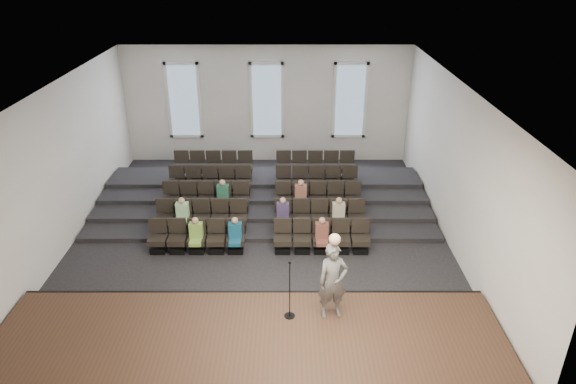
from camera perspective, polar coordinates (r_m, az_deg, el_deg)
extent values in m
plane|color=black|center=(16.61, -3.09, -5.51)|extent=(14.00, 14.00, 0.00)
cube|color=white|center=(14.66, -3.56, 11.49)|extent=(12.00, 14.00, 0.02)
cube|color=white|center=(22.08, -2.35, 9.65)|extent=(12.00, 0.04, 5.00)
cube|color=white|center=(9.45, -5.60, -14.63)|extent=(12.00, 0.04, 5.00)
cube|color=white|center=(16.91, -24.14, 2.23)|extent=(0.04, 14.00, 5.00)
cube|color=white|center=(16.27, 18.39, 2.32)|extent=(0.04, 14.00, 5.00)
cube|color=#3E2B1A|center=(12.36, -4.32, -16.83)|extent=(11.80, 3.60, 0.50)
cube|color=black|center=(13.72, -3.81, -11.84)|extent=(11.80, 0.06, 0.52)
cube|color=black|center=(18.60, -2.75, -1.60)|extent=(11.80, 4.80, 0.15)
cube|color=black|center=(19.03, -2.68, -0.68)|extent=(11.80, 3.75, 0.30)
cube|color=black|center=(19.47, -2.62, 0.20)|extent=(11.80, 2.70, 0.45)
cube|color=black|center=(19.91, -2.57, 1.05)|extent=(11.80, 1.65, 0.60)
cube|color=black|center=(16.52, -14.16, -6.14)|extent=(0.47, 0.43, 0.20)
cube|color=black|center=(16.36, -14.27, -5.21)|extent=(0.55, 0.50, 0.19)
cube|color=black|center=(16.33, -14.26, -3.60)|extent=(0.55, 0.08, 0.50)
cube|color=black|center=(16.38, -12.11, -6.19)|extent=(0.47, 0.43, 0.20)
cube|color=black|center=(16.22, -12.21, -5.26)|extent=(0.55, 0.50, 0.19)
cube|color=black|center=(16.20, -12.20, -3.63)|extent=(0.55, 0.08, 0.50)
cube|color=black|center=(16.27, -10.03, -6.23)|extent=(0.47, 0.43, 0.20)
cube|color=black|center=(16.11, -10.11, -5.30)|extent=(0.55, 0.50, 0.19)
cube|color=black|center=(16.08, -10.11, -3.66)|extent=(0.55, 0.08, 0.50)
cube|color=black|center=(16.17, -7.92, -6.27)|extent=(0.47, 0.43, 0.20)
cube|color=black|center=(16.01, -7.99, -5.33)|extent=(0.55, 0.50, 0.19)
cube|color=black|center=(15.99, -7.99, -3.68)|extent=(0.55, 0.08, 0.50)
cube|color=black|center=(16.10, -5.80, -6.30)|extent=(0.47, 0.43, 0.20)
cube|color=black|center=(15.94, -5.85, -5.35)|extent=(0.55, 0.50, 0.19)
cube|color=black|center=(15.91, -5.84, -3.70)|extent=(0.55, 0.08, 0.50)
cube|color=black|center=(16.02, -0.60, -6.33)|extent=(0.47, 0.43, 0.20)
cube|color=black|center=(15.86, -0.60, -5.38)|extent=(0.55, 0.50, 0.19)
cube|color=black|center=(15.83, -0.60, -3.71)|extent=(0.55, 0.08, 0.50)
cube|color=black|center=(16.03, 1.56, -6.33)|extent=(0.47, 0.43, 0.20)
cube|color=black|center=(15.86, 1.57, -5.38)|extent=(0.55, 0.50, 0.19)
cube|color=black|center=(15.84, 1.57, -3.71)|extent=(0.55, 0.08, 0.50)
cube|color=black|center=(16.05, 3.71, -6.31)|extent=(0.47, 0.43, 0.20)
cube|color=black|center=(15.89, 3.75, -5.37)|extent=(0.55, 0.50, 0.19)
cube|color=black|center=(15.87, 3.74, -3.71)|extent=(0.55, 0.08, 0.50)
cube|color=black|center=(16.10, 5.86, -6.30)|extent=(0.47, 0.43, 0.20)
cube|color=black|center=(15.94, 5.91, -5.35)|extent=(0.55, 0.50, 0.19)
cube|color=black|center=(15.92, 5.90, -3.70)|extent=(0.55, 0.08, 0.50)
cube|color=black|center=(16.17, 7.99, -6.27)|extent=(0.47, 0.43, 0.20)
cube|color=black|center=(16.01, 8.05, -5.33)|extent=(0.55, 0.50, 0.19)
cube|color=black|center=(15.99, 8.05, -3.68)|extent=(0.55, 0.08, 0.50)
cube|color=black|center=(17.32, -13.44, -3.89)|extent=(0.47, 0.43, 0.20)
cube|color=black|center=(17.17, -13.55, -2.99)|extent=(0.55, 0.50, 0.19)
cube|color=black|center=(17.16, -13.54, -1.45)|extent=(0.55, 0.08, 0.50)
cube|color=black|center=(17.19, -11.49, -3.92)|extent=(0.47, 0.43, 0.20)
cube|color=black|center=(17.04, -11.58, -3.01)|extent=(0.55, 0.50, 0.19)
cube|color=black|center=(17.03, -11.57, -1.47)|extent=(0.55, 0.08, 0.50)
cube|color=black|center=(17.08, -9.51, -3.95)|extent=(0.47, 0.43, 0.20)
cube|color=black|center=(16.93, -9.59, -3.03)|extent=(0.55, 0.50, 0.19)
cube|color=black|center=(16.92, -9.58, -1.48)|extent=(0.55, 0.08, 0.50)
cube|color=black|center=(16.99, -7.51, -3.97)|extent=(0.47, 0.43, 0.20)
cube|color=black|center=(16.84, -7.57, -3.05)|extent=(0.55, 0.50, 0.19)
cube|color=black|center=(16.83, -7.57, -1.48)|extent=(0.55, 0.08, 0.50)
cube|color=black|center=(16.92, -5.49, -3.98)|extent=(0.47, 0.43, 0.20)
cube|color=black|center=(16.77, -5.54, -3.06)|extent=(0.55, 0.50, 0.19)
cube|color=black|center=(16.76, -5.53, -1.49)|extent=(0.55, 0.08, 0.50)
cube|color=black|center=(16.85, -0.57, -4.00)|extent=(0.47, 0.43, 0.20)
cube|color=black|center=(16.69, -0.57, -3.08)|extent=(0.55, 0.50, 0.19)
cube|color=black|center=(16.69, -0.57, -1.50)|extent=(0.55, 0.08, 0.50)
cube|color=black|center=(16.85, 1.48, -4.00)|extent=(0.47, 0.43, 0.20)
cube|color=black|center=(16.70, 1.49, -3.08)|extent=(0.55, 0.50, 0.19)
cube|color=black|center=(16.69, 1.49, -1.50)|extent=(0.55, 0.08, 0.50)
cube|color=black|center=(16.88, 3.52, -3.99)|extent=(0.47, 0.43, 0.20)
cube|color=black|center=(16.72, 3.55, -3.07)|extent=(0.55, 0.50, 0.19)
cube|color=black|center=(16.72, 3.55, -1.49)|extent=(0.55, 0.08, 0.50)
cube|color=black|center=(16.92, 5.55, -3.98)|extent=(0.47, 0.43, 0.20)
cube|color=black|center=(16.77, 5.60, -3.06)|extent=(0.55, 0.50, 0.19)
cube|color=black|center=(16.77, 5.59, -1.49)|extent=(0.55, 0.08, 0.50)
cube|color=black|center=(16.99, 7.57, -3.97)|extent=(0.47, 0.43, 0.20)
cube|color=black|center=(16.84, 7.63, -3.05)|extent=(0.55, 0.50, 0.19)
cube|color=black|center=(16.83, 7.63, -1.48)|extent=(0.55, 0.08, 0.50)
cube|color=black|center=(18.14, -12.80, -1.85)|extent=(0.47, 0.42, 0.20)
cube|color=black|center=(18.01, -12.89, -0.97)|extent=(0.55, 0.50, 0.19)
cube|color=black|center=(18.02, -12.88, 0.49)|extent=(0.55, 0.08, 0.50)
cube|color=black|center=(18.02, -10.93, -1.86)|extent=(0.47, 0.42, 0.20)
cube|color=black|center=(17.88, -11.02, -0.98)|extent=(0.55, 0.50, 0.19)
cube|color=black|center=(17.89, -11.01, 0.49)|extent=(0.55, 0.08, 0.50)
cube|color=black|center=(17.92, -9.05, -1.87)|extent=(0.47, 0.42, 0.20)
cube|color=black|center=(17.78, -9.12, -0.99)|extent=(0.55, 0.50, 0.19)
cube|color=black|center=(17.79, -9.11, 0.50)|extent=(0.55, 0.08, 0.50)
cube|color=black|center=(17.83, -7.14, -1.88)|extent=(0.47, 0.42, 0.20)
cube|color=black|center=(17.69, -7.20, -0.99)|extent=(0.55, 0.50, 0.19)
cube|color=black|center=(17.70, -7.19, 0.50)|extent=(0.55, 0.08, 0.50)
cube|color=black|center=(17.77, -5.22, -1.89)|extent=(0.47, 0.42, 0.20)
cube|color=black|center=(17.63, -5.26, -0.99)|extent=(0.55, 0.50, 0.19)
cube|color=black|center=(17.64, -5.26, 0.50)|extent=(0.55, 0.08, 0.50)
cube|color=black|center=(17.69, -0.54, -1.90)|extent=(0.47, 0.42, 0.20)
cube|color=black|center=(17.55, -0.54, -1.00)|extent=(0.55, 0.50, 0.19)
cube|color=black|center=(17.56, -0.54, 0.50)|extent=(0.55, 0.08, 0.50)
cube|color=black|center=(17.70, 1.40, -1.89)|extent=(0.47, 0.42, 0.20)
cube|color=black|center=(17.56, 1.42, -1.00)|extent=(0.55, 0.50, 0.19)
cube|color=black|center=(17.57, 1.41, 0.50)|extent=(0.55, 0.08, 0.50)
cube|color=black|center=(17.72, 3.34, -1.89)|extent=(0.47, 0.42, 0.20)
cube|color=black|center=(17.58, 3.37, -1.00)|extent=(0.55, 0.50, 0.19)
cube|color=black|center=(17.59, 3.37, 0.50)|extent=(0.55, 0.08, 0.50)
cube|color=black|center=(17.77, 5.28, -1.89)|extent=(0.47, 0.42, 0.20)
cube|color=black|center=(17.63, 5.32, -0.99)|extent=(0.55, 0.50, 0.19)
cube|color=black|center=(17.64, 5.31, 0.50)|extent=(0.55, 0.08, 0.50)
cube|color=black|center=(17.83, 7.20, -1.88)|extent=(0.47, 0.42, 0.20)
cube|color=black|center=(17.69, 7.25, -0.99)|extent=(0.55, 0.50, 0.19)
cube|color=black|center=(17.70, 7.25, 0.50)|extent=(0.55, 0.08, 0.50)
cube|color=black|center=(19.00, -12.21, 0.01)|extent=(0.47, 0.42, 0.20)
cube|color=black|center=(18.87, -12.29, 0.86)|extent=(0.55, 0.50, 0.19)
cube|color=black|center=(18.89, -12.29, 2.26)|extent=(0.55, 0.08, 0.50)
cube|color=black|center=(18.88, -10.43, 0.01)|extent=(0.47, 0.42, 0.20)
cube|color=black|center=(18.75, -10.50, 0.87)|extent=(0.55, 0.50, 0.19)
cube|color=black|center=(18.77, -10.49, 2.27)|extent=(0.55, 0.08, 0.50)
cube|color=black|center=(18.78, -8.63, 0.01)|extent=(0.47, 0.42, 0.20)
cube|color=black|center=(18.65, -8.69, 0.87)|extent=(0.55, 0.50, 0.19)
cube|color=black|center=(18.67, -8.68, 2.29)|extent=(0.55, 0.08, 0.50)
cube|color=black|center=(18.70, -6.81, 0.02)|extent=(0.47, 0.42, 0.20)
cube|color=black|center=(18.57, -6.86, 0.88)|extent=(0.55, 0.50, 0.19)
cube|color=black|center=(18.59, -6.85, 2.30)|extent=(0.55, 0.08, 0.50)
cube|color=black|center=(18.64, -4.98, 0.02)|extent=(0.47, 0.42, 0.20)
cube|color=black|center=(18.50, -5.01, 0.88)|extent=(0.55, 0.50, 0.19)
cube|color=black|center=(18.53, -5.01, 2.30)|extent=(0.55, 0.08, 0.50)
cube|color=black|center=(18.57, -0.51, 0.02)|extent=(0.47, 0.42, 0.20)
cube|color=black|center=(18.43, -0.52, 0.88)|extent=(0.55, 0.50, 0.19)
cube|color=black|center=(18.46, -0.52, 2.31)|extent=(0.55, 0.08, 0.50)
cube|color=black|center=(18.57, 1.34, 0.02)|extent=(0.47, 0.42, 0.20)
cube|color=black|center=(18.44, 1.35, 0.88)|extent=(0.55, 0.50, 0.19)
cube|color=black|center=(18.46, 1.35, 2.31)|extent=(0.55, 0.08, 0.50)
cube|color=black|center=(18.59, 3.19, 0.02)|extent=(0.47, 0.42, 0.20)
cube|color=black|center=(18.46, 3.21, 0.88)|extent=(0.55, 0.50, 0.19)
cube|color=black|center=(18.49, 3.21, 2.31)|extent=(0.55, 0.08, 0.50)
cube|color=black|center=(18.64, 5.03, 0.02)|extent=(0.47, 0.42, 0.20)
cube|color=black|center=(18.51, 5.06, 0.88)|extent=(0.55, 0.50, 0.19)
cube|color=black|center=(18.53, 5.06, 2.30)|extent=(0.55, 0.08, 0.50)
cube|color=black|center=(18.70, 6.86, 0.02)|extent=(0.47, 0.42, 0.20)
cube|color=black|center=(18.57, 6.91, 0.88)|extent=(0.55, 0.50, 0.19)
cube|color=black|center=(18.59, 6.91, 2.30)|extent=(0.55, 0.08, 0.50)
cube|color=black|center=(19.87, -11.67, 1.72)|extent=(0.47, 0.42, 0.20)
cube|color=black|center=(19.75, -11.75, 2.54)|extent=(0.55, 0.50, 0.19)
cube|color=black|center=(19.78, -11.74, 3.87)|extent=(0.55, 0.08, 0.50)
cube|color=black|center=(19.75, -9.96, 1.73)|extent=(0.47, 0.42, 0.20)
cube|color=black|center=(19.63, -10.03, 2.55)|extent=(0.55, 0.50, 0.19)
cube|color=black|center=(19.67, -10.03, 3.89)|extent=(0.55, 0.08, 0.50)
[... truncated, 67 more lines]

